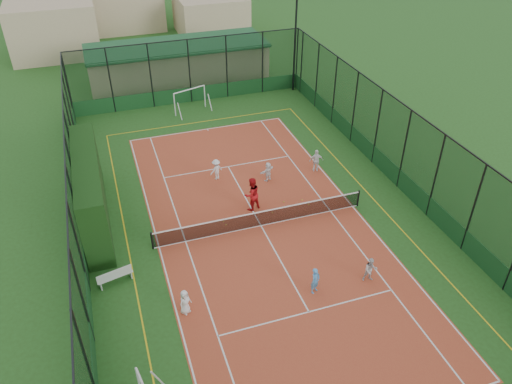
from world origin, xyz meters
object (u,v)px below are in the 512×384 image
Objects in this scene: clubhouse at (178,62)px; child_far_left at (216,169)px; floodlight_ne at (295,41)px; futsal_goal_far at (190,100)px; white_bench at (115,275)px; child_far_back at (268,171)px; child_far_right at (316,161)px; coach at (252,194)px; child_near_right at (371,270)px; child_near_mid at (315,281)px; child_near_left at (185,302)px.

clubhouse is 11.38× the size of child_far_left.
floodlight_ne is 2.99× the size of futsal_goal_far.
white_bench is 11.38m from child_far_back.
white_bench is 18.61m from futsal_goal_far.
floodlight_ne is at bearing -93.16° from child_far_right.
coach is at bearing 39.30° from child_far_right.
clubhouse is 11.81× the size of child_near_right.
child_far_right is at bearing 11.82° from white_bench.
child_near_right is at bearing -82.83° from clubhouse.
child_near_mid is at bearing -105.55° from futsal_goal_far.
clubhouse is 27.37m from child_near_mid.
child_near_mid is 9.54m from child_far_back.
clubhouse reaches higher than child_near_mid.
child_near_left is 1.02× the size of child_far_back.
futsal_goal_far reaches higher than child_far_back.
floodlight_ne is 9.72m from futsal_goal_far.
child_near_left is 10.73m from child_far_left.
futsal_goal_far is (-9.07, -1.36, -3.23)m from floodlight_ne.
futsal_goal_far is 20.46m from child_near_left.
child_near_mid is at bearing 78.27° from coach.
child_near_mid is at bearing 54.81° from child_far_back.
coach is (0.02, -20.36, -0.57)m from clubhouse.
child_near_left is 5.85m from child_near_mid.
floodlight_ne reaches higher than clubhouse.
child_far_right is at bearing 34.90° from child_near_mid.
child_far_back is at bearing 134.24° from child_far_left.
clubhouse is 12.43× the size of child_far_back.
white_bench is 1.23× the size of child_far_left.
child_near_left is at bearing 43.36° from child_far_left.
clubhouse is 25.12m from white_bench.
child_near_left is 0.84× the size of child_far_right.
floodlight_ne is 0.54× the size of clubhouse.
child_far_left is 6.23m from child_far_right.
clubhouse is 27.18m from child_near_left.
futsal_goal_far is 11.36m from child_far_back.
child_near_right is (3.46, -27.49, -0.92)m from clubhouse.
coach is (-8.58, -14.96, -3.12)m from floodlight_ne.
coach is (0.49, -13.61, 0.11)m from futsal_goal_far.
child_near_mid is 7.02m from coach.
clubhouse is at bearing 67.14° from futsal_goal_far.
child_near_left is 8.13m from coach.
child_near_left is at bearing 53.71° from child_far_right.
child_near_mid reaches higher than child_near_right.
futsal_goal_far is at bearing -117.94° from child_far_left.
clubhouse is 12.23× the size of child_near_left.
child_far_left is (6.75, 7.12, 0.22)m from white_bench.
clubhouse is at bearing 147.88° from floodlight_ne.
child_far_back reaches higher than white_bench.
child_near_right reaches higher than white_bench.
floodlight_ne is 24.96m from white_bench.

